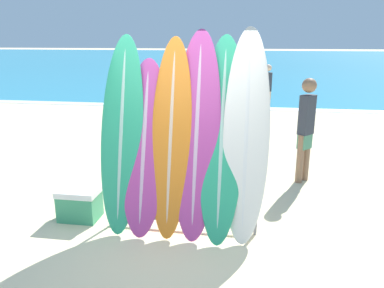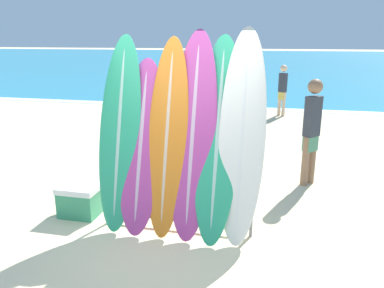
{
  "view_description": "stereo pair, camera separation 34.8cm",
  "coord_description": "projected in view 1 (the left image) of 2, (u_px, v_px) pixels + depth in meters",
  "views": [
    {
      "loc": [
        0.84,
        -3.88,
        2.42
      ],
      "look_at": [
        0.04,
        1.27,
        0.93
      ],
      "focal_mm": 35.0,
      "sensor_mm": 36.0,
      "label": 1
    },
    {
      "loc": [
        1.18,
        -3.81,
        2.42
      ],
      "look_at": [
        0.04,
        1.27,
        0.93
      ],
      "focal_mm": 35.0,
      "sensor_mm": 36.0,
      "label": 2
    }
  ],
  "objects": [
    {
      "name": "surfboard_slot_0",
      "position": [
        122.0,
        134.0,
        4.75
      ],
      "size": [
        0.55,
        0.81,
        2.47
      ],
      "color": "#289E70",
      "rests_on": "ground_plane"
    },
    {
      "name": "surfboard_slot_3",
      "position": [
        197.0,
        134.0,
        4.63
      ],
      "size": [
        0.59,
        0.91,
        2.54
      ],
      "color": "#B23D8E",
      "rests_on": "ground_plane"
    },
    {
      "name": "surfboard_slot_2",
      "position": [
        171.0,
        137.0,
        4.66
      ],
      "size": [
        0.51,
        0.83,
        2.45
      ],
      "color": "orange",
      "rests_on": "ground_plane"
    },
    {
      "name": "cooler_box",
      "position": [
        80.0,
        204.0,
        5.13
      ],
      "size": [
        0.54,
        0.4,
        0.44
      ],
      "color": "#389366",
      "rests_on": "ground_plane"
    },
    {
      "name": "surfboard_slot_4",
      "position": [
        222.0,
        137.0,
        4.6
      ],
      "size": [
        0.56,
        1.0,
        2.47
      ],
      "color": "#289E70",
      "rests_on": "ground_plane"
    },
    {
      "name": "person_far_right",
      "position": [
        267.0,
        88.0,
        11.91
      ],
      "size": [
        0.27,
        0.26,
        1.6
      ],
      "rotation": [
        0.0,
        0.0,
        2.49
      ],
      "color": "beige",
      "rests_on": "ground_plane"
    },
    {
      "name": "person_mid_beach",
      "position": [
        306.0,
        127.0,
        6.28
      ],
      "size": [
        0.29,
        0.3,
        1.78
      ],
      "rotation": [
        0.0,
        0.0,
        0.86
      ],
      "color": "#846047",
      "rests_on": "ground_plane"
    },
    {
      "name": "ground_plane",
      "position": [
        173.0,
        247.0,
        4.47
      ],
      "size": [
        160.0,
        160.0,
        0.0
      ],
      "primitive_type": "plane",
      "color": "beige"
    },
    {
      "name": "person_near_water",
      "position": [
        227.0,
        95.0,
        9.85
      ],
      "size": [
        0.3,
        0.24,
        1.77
      ],
      "rotation": [
        0.0,
        0.0,
        6.28
      ],
      "color": "#846047",
      "rests_on": "ground_plane"
    },
    {
      "name": "surfboard_slot_1",
      "position": [
        144.0,
        147.0,
        4.72
      ],
      "size": [
        0.6,
        0.81,
        2.18
      ],
      "color": "#B23D8E",
      "rests_on": "ground_plane"
    },
    {
      "name": "surfboard_rack",
      "position": [
        182.0,
        194.0,
        4.78
      ],
      "size": [
        1.91,
        0.04,
        0.91
      ],
      "color": "slate",
      "rests_on": "ground_plane"
    },
    {
      "name": "surfboard_slot_5",
      "position": [
        246.0,
        135.0,
        4.53
      ],
      "size": [
        0.56,
        0.81,
        2.56
      ],
      "color": "silver",
      "rests_on": "ground_plane"
    },
    {
      "name": "ocean_water",
      "position": [
        244.0,
        60.0,
        41.1
      ],
      "size": [
        120.0,
        60.0,
        0.01
      ],
      "color": "teal",
      "rests_on": "ground_plane"
    },
    {
      "name": "person_far_left",
      "position": [
        231.0,
        108.0,
        8.06
      ],
      "size": [
        0.28,
        0.3,
        1.76
      ],
      "rotation": [
        0.0,
        0.0,
        2.2
      ],
      "color": "beige",
      "rests_on": "ground_plane"
    }
  ]
}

